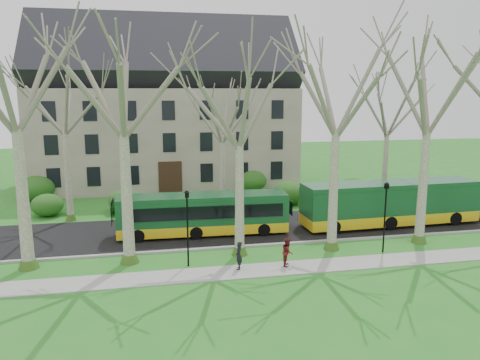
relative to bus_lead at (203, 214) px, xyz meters
name	(u,v)px	position (x,y,z in m)	size (l,w,h in m)	color
ground	(285,253)	(4.45, -4.68, -1.50)	(120.00, 120.00, 0.00)	#277621
sidewalk	(298,267)	(4.45, -7.18, -1.47)	(70.00, 2.00, 0.06)	gray
road	(263,227)	(4.45, 0.82, -1.47)	(80.00, 8.00, 0.06)	black
curb	(278,244)	(4.45, -3.18, -1.43)	(80.00, 0.25, 0.14)	#A5A39E
building	(166,107)	(-1.55, 19.32, 6.57)	(26.50, 12.20, 16.00)	gray
tree_row_verge	(285,139)	(4.45, -4.38, 5.50)	(49.00, 7.00, 14.00)	gray
tree_row_far	(231,138)	(3.11, 6.32, 4.50)	(33.00, 7.00, 12.00)	gray
lamp_row	(290,217)	(4.45, -5.68, 1.07)	(36.22, 0.22, 4.30)	black
hedges	(188,192)	(-0.22, 9.32, -0.50)	(30.60, 8.60, 2.00)	#164E19
bus_lead	(203,214)	(0.00, 0.00, 0.00)	(11.51, 2.40, 2.88)	#164D27
bus_follow	(390,203)	(13.77, -0.36, 0.21)	(13.19, 2.75, 3.30)	#164D27
sedan	(476,209)	(21.25, -0.07, -0.68)	(2.12, 5.21, 1.51)	#ADACB1
pedestrian_a	(239,256)	(1.14, -6.83, -0.66)	(0.57, 0.37, 1.56)	black
pedestrian_b	(288,252)	(3.96, -6.83, -0.64)	(0.78, 0.60, 1.60)	maroon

